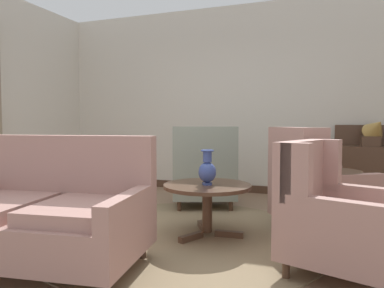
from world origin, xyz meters
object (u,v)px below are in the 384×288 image
(settee, at_px, (46,215))
(armchair_far_left, at_px, (334,218))
(porcelain_vase, at_px, (207,170))
(side_table, at_px, (330,196))
(coffee_table, at_px, (207,194))
(armchair_foreground_right, at_px, (314,190))
(armchair_near_sideboard, at_px, (204,174))
(gramophone, at_px, (375,131))
(sideboard, at_px, (369,170))

(settee, xyz_separation_m, armchair_far_left, (2.10, 0.61, 0.02))
(porcelain_vase, bearing_deg, side_table, 22.69)
(coffee_table, relative_size, armchair_foreground_right, 0.77)
(armchair_near_sideboard, distance_m, side_table, 1.74)
(armchair_far_left, bearing_deg, armchair_foreground_right, 27.82)
(coffee_table, height_order, porcelain_vase, porcelain_vase)
(gramophone, bearing_deg, settee, -129.52)
(armchair_far_left, bearing_deg, gramophone, 6.38)
(porcelain_vase, xyz_separation_m, sideboard, (1.67, 2.19, -0.20))
(porcelain_vase, relative_size, sideboard, 0.31)
(coffee_table, height_order, side_table, side_table)
(coffee_table, height_order, armchair_far_left, armchair_far_left)
(porcelain_vase, height_order, sideboard, sideboard)
(armchair_near_sideboard, bearing_deg, side_table, 133.65)
(armchair_foreground_right, height_order, side_table, armchair_foreground_right)
(side_table, bearing_deg, porcelain_vase, -157.31)
(armchair_foreground_right, bearing_deg, armchair_near_sideboard, 31.22)
(coffee_table, height_order, settee, settee)
(coffee_table, bearing_deg, armchair_far_left, -25.31)
(armchair_near_sideboard, bearing_deg, sideboard, -176.00)
(settee, bearing_deg, side_table, 29.81)
(settee, xyz_separation_m, side_table, (2.09, 1.60, -0.01))
(porcelain_vase, height_order, armchair_near_sideboard, armchair_near_sideboard)
(porcelain_vase, xyz_separation_m, settee, (-0.96, -1.13, -0.26))
(armchair_far_left, bearing_deg, sideboard, 7.61)
(settee, height_order, armchair_far_left, settee)
(settee, distance_m, armchair_far_left, 2.19)
(armchair_far_left, xyz_separation_m, gramophone, (0.56, 2.62, 0.59))
(armchair_far_left, height_order, sideboard, sideboard)
(coffee_table, height_order, sideboard, sideboard)
(armchair_near_sideboard, xyz_separation_m, gramophone, (2.14, 0.88, 0.57))
(porcelain_vase, bearing_deg, gramophone, 50.93)
(armchair_far_left, bearing_deg, coffee_table, 83.22)
(coffee_table, bearing_deg, porcelain_vase, -73.17)
(gramophone, bearing_deg, armchair_far_left, -102.15)
(armchair_near_sideboard, relative_size, armchair_foreground_right, 0.98)
(porcelain_vase, distance_m, armchair_near_sideboard, 1.32)
(gramophone, bearing_deg, porcelain_vase, -129.07)
(settee, relative_size, side_table, 2.52)
(armchair_near_sideboard, distance_m, armchair_foreground_right, 1.60)
(armchair_near_sideboard, xyz_separation_m, sideboard, (2.10, 0.97, 0.03))
(coffee_table, bearing_deg, armchair_near_sideboard, 109.43)
(armchair_foreground_right, relative_size, armchair_far_left, 1.13)
(armchair_near_sideboard, bearing_deg, armchair_foreground_right, 131.33)
(gramophone, bearing_deg, sideboard, 116.93)
(side_table, xyz_separation_m, gramophone, (0.58, 1.63, 0.61))
(porcelain_vase, distance_m, sideboard, 2.76)
(coffee_table, relative_size, armchair_far_left, 0.87)
(armchair_near_sideboard, distance_m, sideboard, 2.31)
(porcelain_vase, xyz_separation_m, side_table, (1.13, 0.47, -0.27))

